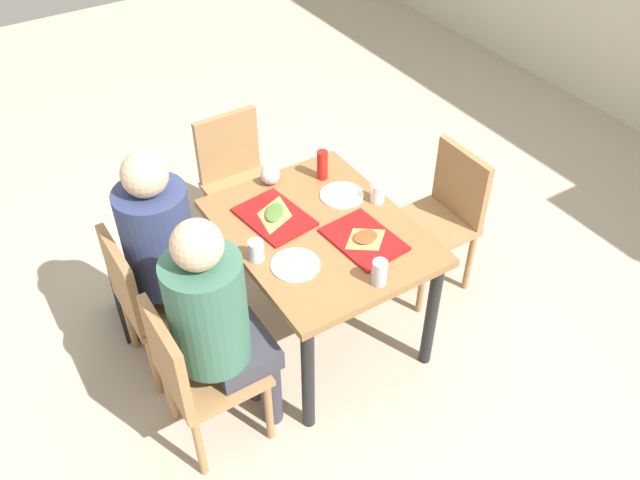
{
  "coord_description": "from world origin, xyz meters",
  "views": [
    {
      "loc": [
        2.01,
        -1.27,
        2.75
      ],
      "look_at": [
        0.0,
        0.0,
        0.65
      ],
      "focal_mm": 37.32,
      "sensor_mm": 36.0,
      "label": 1
    }
  ],
  "objects_px": {
    "paper_plate_near_edge": "(295,265)",
    "condiment_bottle": "(322,165)",
    "chair_far_side": "(444,211)",
    "foil_bundle": "(270,175)",
    "main_table": "(320,244)",
    "paper_plate_center": "(342,195)",
    "tray_red_far": "(364,239)",
    "chair_near_right": "(193,370)",
    "person_in_brown_jacket": "(217,318)",
    "soda_can": "(380,273)",
    "plastic_cup_a": "(378,193)",
    "chair_near_left": "(148,296)",
    "pizza_slice_a": "(275,213)",
    "person_in_red": "(168,246)",
    "chair_left_end": "(237,175)",
    "handbag": "(132,302)",
    "pizza_slice_b": "(366,238)",
    "plastic_cup_b": "(256,250)",
    "tray_red_near": "(274,217)"
  },
  "relations": [
    {
      "from": "paper_plate_center",
      "to": "foil_bundle",
      "type": "bearing_deg",
      "value": -138.98
    },
    {
      "from": "chair_far_side",
      "to": "chair_near_right",
      "type": "bearing_deg",
      "value": -80.78
    },
    {
      "from": "chair_near_left",
      "to": "tray_red_far",
      "type": "xyz_separation_m",
      "value": [
        0.44,
        0.92,
        0.25
      ]
    },
    {
      "from": "person_in_brown_jacket",
      "to": "soda_can",
      "type": "xyz_separation_m",
      "value": [
        0.18,
        0.68,
        0.05
      ]
    },
    {
      "from": "person_in_brown_jacket",
      "to": "handbag",
      "type": "xyz_separation_m",
      "value": [
        -0.87,
        -0.16,
        -0.59
      ]
    },
    {
      "from": "pizza_slice_b",
      "to": "person_in_brown_jacket",
      "type": "bearing_deg",
      "value": -85.15
    },
    {
      "from": "tray_red_near",
      "to": "condiment_bottle",
      "type": "bearing_deg",
      "value": 112.69
    },
    {
      "from": "pizza_slice_a",
      "to": "plastic_cup_a",
      "type": "relative_size",
      "value": 2.41
    },
    {
      "from": "soda_can",
      "to": "plastic_cup_a",
      "type": "bearing_deg",
      "value": 144.67
    },
    {
      "from": "paper_plate_center",
      "to": "person_in_brown_jacket",
      "type": "bearing_deg",
      "value": -64.91
    },
    {
      "from": "pizza_slice_b",
      "to": "soda_can",
      "type": "height_order",
      "value": "soda_can"
    },
    {
      "from": "soda_can",
      "to": "tray_red_near",
      "type": "bearing_deg",
      "value": -165.12
    },
    {
      "from": "condiment_bottle",
      "to": "person_in_brown_jacket",
      "type": "bearing_deg",
      "value": -56.05
    },
    {
      "from": "soda_can",
      "to": "handbag",
      "type": "distance_m",
      "value": 1.49
    },
    {
      "from": "chair_left_end",
      "to": "soda_can",
      "type": "bearing_deg",
      "value": 0.88
    },
    {
      "from": "chair_near_right",
      "to": "soda_can",
      "type": "relative_size",
      "value": 6.84
    },
    {
      "from": "chair_left_end",
      "to": "plastic_cup_b",
      "type": "xyz_separation_m",
      "value": [
        0.93,
        -0.35,
        0.29
      ]
    },
    {
      "from": "soda_can",
      "to": "foil_bundle",
      "type": "bearing_deg",
      "value": -177.31
    },
    {
      "from": "pizza_slice_a",
      "to": "plastic_cup_a",
      "type": "bearing_deg",
      "value": 71.79
    },
    {
      "from": "chair_far_side",
      "to": "plastic_cup_b",
      "type": "relative_size",
      "value": 8.35
    },
    {
      "from": "paper_plate_near_edge",
      "to": "condiment_bottle",
      "type": "bearing_deg",
      "value": 137.29
    },
    {
      "from": "person_in_brown_jacket",
      "to": "tray_red_far",
      "type": "xyz_separation_m",
      "value": [
        -0.08,
        0.78,
        0.0
      ]
    },
    {
      "from": "main_table",
      "to": "paper_plate_near_edge",
      "type": "xyz_separation_m",
      "value": [
        0.16,
        -0.23,
        0.11
      ]
    },
    {
      "from": "chair_left_end",
      "to": "tray_red_far",
      "type": "bearing_deg",
      "value": 6.52
    },
    {
      "from": "plastic_cup_a",
      "to": "foil_bundle",
      "type": "height_order",
      "value": "same"
    },
    {
      "from": "tray_red_far",
      "to": "condiment_bottle",
      "type": "xyz_separation_m",
      "value": [
        -0.52,
        0.1,
        0.07
      ]
    },
    {
      "from": "tray_red_far",
      "to": "handbag",
      "type": "bearing_deg",
      "value": -130.15
    },
    {
      "from": "plastic_cup_a",
      "to": "person_in_red",
      "type": "bearing_deg",
      "value": -103.01
    },
    {
      "from": "handbag",
      "to": "tray_red_far",
      "type": "bearing_deg",
      "value": 49.85
    },
    {
      "from": "pizza_slice_a",
      "to": "person_in_red",
      "type": "bearing_deg",
      "value": -97.9
    },
    {
      "from": "person_in_brown_jacket",
      "to": "plastic_cup_a",
      "type": "height_order",
      "value": "person_in_brown_jacket"
    },
    {
      "from": "chair_left_end",
      "to": "soda_can",
      "type": "height_order",
      "value": "soda_can"
    },
    {
      "from": "plastic_cup_a",
      "to": "chair_near_left",
      "type": "bearing_deg",
      "value": -101.47
    },
    {
      "from": "person_in_brown_jacket",
      "to": "paper_plate_center",
      "type": "xyz_separation_m",
      "value": [
        -0.41,
        0.88,
        -0.0
      ]
    },
    {
      "from": "chair_left_end",
      "to": "foil_bundle",
      "type": "distance_m",
      "value": 0.54
    },
    {
      "from": "person_in_red",
      "to": "soda_can",
      "type": "height_order",
      "value": "person_in_red"
    },
    {
      "from": "paper_plate_near_edge",
      "to": "soda_can",
      "type": "bearing_deg",
      "value": 41.02
    },
    {
      "from": "tray_red_far",
      "to": "chair_near_right",
      "type": "bearing_deg",
      "value": -85.18
    },
    {
      "from": "chair_far_side",
      "to": "person_in_red",
      "type": "xyz_separation_m",
      "value": [
        -0.26,
        -1.45,
        0.25
      ]
    },
    {
      "from": "paper_plate_center",
      "to": "soda_can",
      "type": "height_order",
      "value": "soda_can"
    },
    {
      "from": "main_table",
      "to": "paper_plate_center",
      "type": "relative_size",
      "value": 4.7
    },
    {
      "from": "handbag",
      "to": "person_in_red",
      "type": "bearing_deg",
      "value": 23.97
    },
    {
      "from": "person_in_brown_jacket",
      "to": "handbag",
      "type": "distance_m",
      "value": 1.06
    },
    {
      "from": "pizza_slice_b",
      "to": "plastic_cup_a",
      "type": "relative_size",
      "value": 1.73
    },
    {
      "from": "chair_far_side",
      "to": "foil_bundle",
      "type": "bearing_deg",
      "value": -118.27
    },
    {
      "from": "person_in_brown_jacket",
      "to": "chair_near_left",
      "type": "bearing_deg",
      "value": -164.86
    },
    {
      "from": "pizza_slice_a",
      "to": "condiment_bottle",
      "type": "xyz_separation_m",
      "value": [
        -0.15,
        0.37,
        0.06
      ]
    },
    {
      "from": "main_table",
      "to": "plastic_cup_a",
      "type": "distance_m",
      "value": 0.38
    },
    {
      "from": "plastic_cup_a",
      "to": "handbag",
      "type": "height_order",
      "value": "plastic_cup_a"
    },
    {
      "from": "chair_near_left",
      "to": "chair_far_side",
      "type": "height_order",
      "value": "same"
    }
  ]
}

